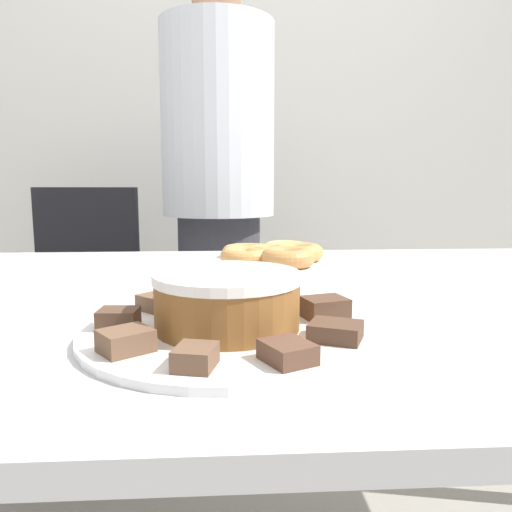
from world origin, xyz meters
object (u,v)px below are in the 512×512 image
(person_standing, at_px, (219,204))
(plate_cake, at_px, (228,332))
(frosted_cake, at_px, (227,300))
(office_chair_left, at_px, (74,322))
(plate_donuts, at_px, (271,262))

(person_standing, relative_size, plate_cake, 4.56)
(plate_cake, relative_size, frosted_cake, 1.99)
(plate_cake, xyz_separation_m, frosted_cake, (-0.00, -0.00, 0.04))
(office_chair_left, relative_size, frosted_cake, 5.08)
(plate_cake, bearing_deg, plate_donuts, 79.01)
(office_chair_left, bearing_deg, plate_cake, -57.57)
(office_chair_left, distance_m, frosted_cake, 1.33)
(person_standing, bearing_deg, frosted_cake, -88.71)
(plate_cake, xyz_separation_m, plate_donuts, (0.10, 0.53, 0.00))
(office_chair_left, height_order, frosted_cake, office_chair_left)
(plate_donuts, bearing_deg, frosted_cake, -100.99)
(office_chair_left, bearing_deg, person_standing, 10.79)
(office_chair_left, distance_m, plate_cake, 1.32)
(person_standing, distance_m, frosted_cake, 1.20)
(person_standing, height_order, office_chair_left, person_standing)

